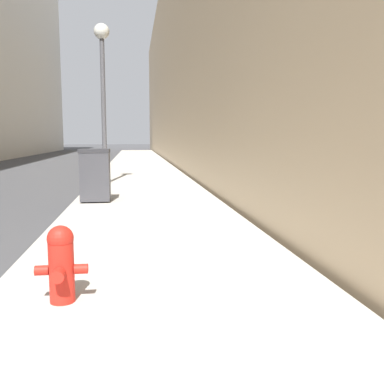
# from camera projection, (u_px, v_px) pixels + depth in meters

# --- Properties ---
(sidewalk_right) EXTENTS (3.44, 60.00, 0.15)m
(sidewalk_right) POSITION_uv_depth(u_px,v_px,m) (141.00, 171.00, 20.03)
(sidewalk_right) COLOR #B7B2A8
(sidewalk_right) RESTS_ON ground
(building_right_stone) EXTENTS (12.00, 60.00, 12.74)m
(building_right_stone) POSITION_uv_depth(u_px,v_px,m) (257.00, 65.00, 28.13)
(building_right_stone) COLOR tan
(building_right_stone) RESTS_ON ground
(fire_hydrant) EXTENTS (0.46, 0.35, 0.70)m
(fire_hydrant) POSITION_uv_depth(u_px,v_px,m) (61.00, 262.00, 3.84)
(fire_hydrant) COLOR red
(fire_hydrant) RESTS_ON sidewalk_right
(trash_bin) EXTENTS (0.68, 0.63, 1.22)m
(trash_bin) POSITION_uv_depth(u_px,v_px,m) (95.00, 175.00, 9.86)
(trash_bin) COLOR #3D3D42
(trash_bin) RESTS_ON sidewalk_right
(lamppost) EXTENTS (0.48, 0.48, 4.98)m
(lamppost) POSITION_uv_depth(u_px,v_px,m) (103.00, 78.00, 13.40)
(lamppost) COLOR #4C4C51
(lamppost) RESTS_ON sidewalk_right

